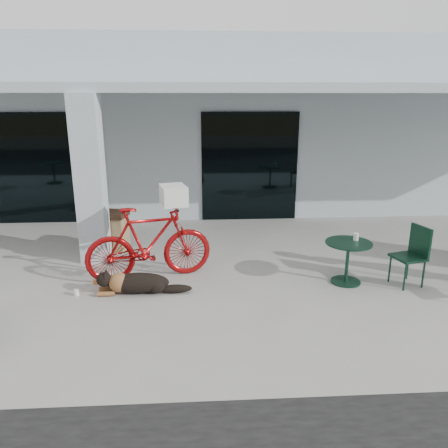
{
  "coord_description": "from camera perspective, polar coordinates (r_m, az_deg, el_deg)",
  "views": [
    {
      "loc": [
        0.51,
        -5.84,
        3.08
      ],
      "look_at": [
        0.93,
        1.17,
        1.0
      ],
      "focal_mm": 35.0,
      "sensor_mm": 36.0,
      "label": 1
    }
  ],
  "objects": [
    {
      "name": "ground",
      "position": [
        6.63,
        -7.57,
        -11.38
      ],
      "size": [
        80.0,
        80.0,
        0.0
      ],
      "primitive_type": "plane",
      "color": "#A3A199",
      "rests_on": "ground"
    },
    {
      "name": "building",
      "position": [
        14.38,
        -5.6,
        13.1
      ],
      "size": [
        22.0,
        7.0,
        4.5
      ],
      "primitive_type": "cube",
      "color": "silver",
      "rests_on": "ground"
    },
    {
      "name": "storefront_glass_left",
      "position": [
        11.57,
        -22.24,
        6.67
      ],
      "size": [
        2.8,
        0.06,
        2.7
      ],
      "primitive_type": "cube",
      "color": "black",
      "rests_on": "ground"
    },
    {
      "name": "storefront_glass_right",
      "position": [
        11.04,
        3.36,
        7.44
      ],
      "size": [
        2.4,
        0.06,
        2.7
      ],
      "primitive_type": "cube",
      "color": "black",
      "rests_on": "ground"
    },
    {
      "name": "column",
      "position": [
        8.52,
        -17.08,
        5.48
      ],
      "size": [
        0.5,
        0.5,
        3.12
      ],
      "primitive_type": "cube",
      "color": "silver",
      "rests_on": "ground"
    },
    {
      "name": "overhang",
      "position": [
        9.46,
        -6.81,
        17.16
      ],
      "size": [
        22.0,
        2.8,
        0.18
      ],
      "primitive_type": "cube",
      "color": "silver",
      "rests_on": "column"
    },
    {
      "name": "bicycle",
      "position": [
        7.58,
        -9.77,
        -2.47
      ],
      "size": [
        2.24,
        1.11,
        1.3
      ],
      "primitive_type": "imported",
      "rotation": [
        0.0,
        0.0,
        1.81
      ],
      "color": "maroon",
      "rests_on": "ground"
    },
    {
      "name": "laundry_basket",
      "position": [
        7.43,
        -6.63,
        3.76
      ],
      "size": [
        0.52,
        0.63,
        0.32
      ],
      "primitive_type": "cube",
      "rotation": [
        0.0,
        0.0,
        1.81
      ],
      "color": "white",
      "rests_on": "bicycle"
    },
    {
      "name": "dog",
      "position": [
        7.22,
        -11.18,
        -7.41
      ],
      "size": [
        1.18,
        0.44,
        0.39
      ],
      "primitive_type": null,
      "rotation": [
        0.0,
        0.0,
        0.05
      ],
      "color": "black",
      "rests_on": "ground"
    },
    {
      "name": "cup_near_dog",
      "position": [
        7.44,
        -18.71,
        -8.49
      ],
      "size": [
        0.08,
        0.08,
        0.1
      ],
      "primitive_type": "cylinder",
      "rotation": [
        0.0,
        0.0,
        -0.0
      ],
      "color": "white",
      "rests_on": "ground"
    },
    {
      "name": "cafe_table_far",
      "position": [
        7.69,
        15.78,
        -4.86
      ],
      "size": [
        0.78,
        0.78,
        0.73
      ],
      "primitive_type": null,
      "rotation": [
        0.0,
        0.0,
        -0.01
      ],
      "color": "#123424",
      "rests_on": "ground"
    },
    {
      "name": "cafe_chair_far_b",
      "position": [
        7.88,
        22.92,
        -3.92
      ],
      "size": [
        0.6,
        0.57,
        1.02
      ],
      "primitive_type": null,
      "rotation": [
        0.0,
        0.0,
        -1.31
      ],
      "color": "#123424",
      "rests_on": "ground"
    },
    {
      "name": "cup_on_table",
      "position": [
        7.69,
        16.86,
        -1.6
      ],
      "size": [
        0.09,
        0.09,
        0.12
      ],
      "primitive_type": "cylinder",
      "rotation": [
        0.0,
        0.0,
        -0.01
      ],
      "color": "white",
      "rests_on": "cafe_table_far"
    },
    {
      "name": "trash_receptacle",
      "position": [
        9.21,
        -13.97,
        -0.88
      ],
      "size": [
        0.57,
        0.57,
        0.82
      ],
      "primitive_type": null,
      "rotation": [
        0.0,
        0.0,
        -0.22
      ],
      "color": "olive",
      "rests_on": "ground"
    }
  ]
}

